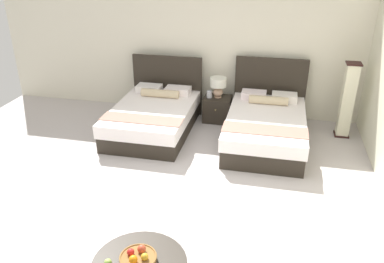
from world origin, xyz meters
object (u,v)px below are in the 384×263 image
object	(u,v)px
nightstand	(217,109)
fruit_bowl	(138,258)
floor_lamp_corner	(347,101)
bed_near_window	(154,116)
vase	(209,94)
table_lamp	(218,85)
loose_apple	(108,263)
bed_near_corner	(266,126)

from	to	relation	value
nightstand	fruit_bowl	bearing A→B (deg)	-90.68
nightstand	floor_lamp_corner	bearing A→B (deg)	-4.29
bed_near_window	vase	bearing A→B (deg)	36.32
bed_near_window	table_lamp	bearing A→B (deg)	34.34
vase	fruit_bowl	bearing A→B (deg)	-88.65
bed_near_window	nightstand	size ratio (longest dim) A/B	3.97
vase	fruit_bowl	distance (m)	4.42
nightstand	loose_apple	distance (m)	4.58
table_lamp	floor_lamp_corner	xyz separation A→B (m)	(2.34, -0.20, -0.05)
vase	floor_lamp_corner	distance (m)	2.51
floor_lamp_corner	nightstand	bearing A→B (deg)	175.71
table_lamp	loose_apple	world-z (taller)	table_lamp
nightstand	loose_apple	bearing A→B (deg)	-93.90
table_lamp	fruit_bowl	bearing A→B (deg)	-90.68
bed_near_window	vase	xyz separation A→B (m)	(0.92, 0.67, 0.26)
bed_near_corner	bed_near_window	bearing A→B (deg)	-179.92
fruit_bowl	loose_apple	xyz separation A→B (m)	(-0.26, -0.11, -0.01)
loose_apple	floor_lamp_corner	world-z (taller)	floor_lamp_corner
nightstand	floor_lamp_corner	world-z (taller)	floor_lamp_corner
bed_near_window	floor_lamp_corner	xyz separation A→B (m)	(3.42, 0.54, 0.39)
bed_near_corner	nightstand	distance (m)	1.21
bed_near_window	nightstand	xyz separation A→B (m)	(1.08, 0.71, -0.05)
nightstand	fruit_bowl	world-z (taller)	fruit_bowl
table_lamp	loose_apple	distance (m)	4.60
fruit_bowl	table_lamp	bearing A→B (deg)	89.32
fruit_bowl	floor_lamp_corner	xyz separation A→B (m)	(2.40, 4.28, 0.18)
bed_near_window	loose_apple	bearing A→B (deg)	-78.77
floor_lamp_corner	table_lamp	bearing A→B (deg)	175.23
nightstand	vase	world-z (taller)	vase
table_lamp	floor_lamp_corner	bearing A→B (deg)	-4.77
bed_near_corner	floor_lamp_corner	bearing A→B (deg)	21.39
vase	loose_apple	size ratio (longest dim) A/B	1.81
bed_near_window	nightstand	world-z (taller)	bed_near_window
bed_near_corner	table_lamp	size ratio (longest dim) A/B	5.58
bed_near_window	fruit_bowl	bearing A→B (deg)	-74.72
loose_apple	floor_lamp_corner	distance (m)	5.13
vase	floor_lamp_corner	bearing A→B (deg)	-3.11
nightstand	loose_apple	size ratio (longest dim) A/B	7.00
bed_near_corner	floor_lamp_corner	size ratio (longest dim) A/B	1.60
loose_apple	floor_lamp_corner	xyz separation A→B (m)	(2.66, 4.39, 0.19)
nightstand	vase	distance (m)	0.35
loose_apple	bed_near_corner	bearing A→B (deg)	71.53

